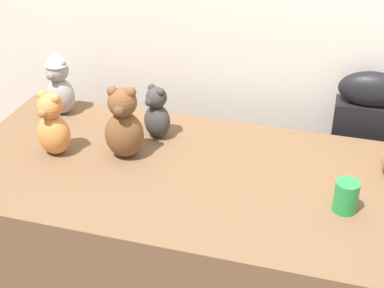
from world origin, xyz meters
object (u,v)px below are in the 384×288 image
party_cup_green (346,196)px  instrument_case (359,169)px  teddy_bear_chestnut (124,125)px  teddy_bear_charcoal (157,114)px  teddy_bear_ginger (53,125)px  display_table (192,246)px  teddy_bear_ash (59,83)px

party_cup_green → instrument_case: bearing=84.7°
instrument_case → teddy_bear_chestnut: bearing=-151.2°
teddy_bear_charcoal → teddy_bear_ginger: bearing=-115.2°
display_table → teddy_bear_ginger: size_ratio=6.89×
display_table → teddy_bear_chestnut: (-0.28, 0.04, 0.49)m
party_cup_green → display_table: bearing=171.9°
instrument_case → teddy_bear_ginger: teddy_bear_ginger is taller
teddy_bear_chestnut → teddy_bear_charcoal: teddy_bear_chestnut is taller
display_table → teddy_bear_ginger: bearing=-178.5°
display_table → teddy_bear_chestnut: bearing=171.5°
display_table → teddy_bear_charcoal: size_ratio=7.94×
display_table → teddy_bear_chestnut: 0.56m
teddy_bear_ash → teddy_bear_ginger: teddy_bear_ash is taller
teddy_bear_chestnut → teddy_bear_ash: size_ratio=1.01×
teddy_bear_ginger → teddy_bear_chestnut: bearing=22.5°
teddy_bear_charcoal → teddy_bear_ginger: teddy_bear_ginger is taller
display_table → teddy_bear_ash: 0.89m
display_table → teddy_bear_charcoal: 0.55m
display_table → instrument_case: bearing=42.4°
instrument_case → teddy_bear_charcoal: size_ratio=4.21×
display_table → instrument_case: (0.61, 0.56, 0.12)m
display_table → teddy_bear_ash: size_ratio=6.17×
teddy_bear_chestnut → party_cup_green: bearing=-16.8°
teddy_bear_chestnut → teddy_bear_charcoal: 0.19m
party_cup_green → teddy_bear_charcoal: bearing=158.8°
instrument_case → teddy_bear_chestnut: size_ratio=3.24×
instrument_case → teddy_bear_ash: teddy_bear_ash is taller
instrument_case → party_cup_green: size_ratio=8.55×
teddy_bear_charcoal → teddy_bear_ash: size_ratio=0.78×
teddy_bear_ash → teddy_bear_charcoal: bearing=0.9°
instrument_case → teddy_bear_charcoal: instrument_case is taller
party_cup_green → teddy_bear_ash: bearing=162.9°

